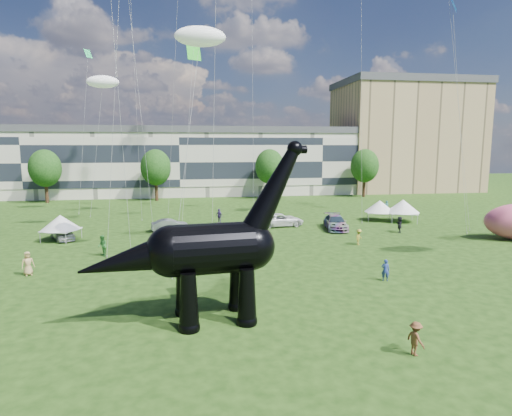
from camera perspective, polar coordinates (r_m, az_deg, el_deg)
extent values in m
plane|color=#16330C|center=(25.41, 6.05, -13.81)|extent=(220.00, 220.00, 0.00)
cube|color=beige|center=(84.82, -10.06, 5.81)|extent=(78.00, 11.00, 12.00)
cube|color=tan|center=(99.13, 19.21, 8.72)|extent=(28.00, 18.00, 22.00)
cylinder|color=#382314|center=(79.80, -26.12, 1.77)|extent=(0.56, 0.56, 3.20)
ellipsoid|color=#14380F|center=(79.46, -26.34, 5.15)|extent=(5.20, 5.20, 6.24)
cylinder|color=#382314|center=(76.37, -13.12, 2.14)|extent=(0.56, 0.56, 3.20)
ellipsoid|color=#14380F|center=(76.02, -13.24, 5.68)|extent=(5.20, 5.20, 6.24)
cylinder|color=#382314|center=(77.44, 1.81, 2.44)|extent=(0.56, 0.56, 3.20)
ellipsoid|color=#14380F|center=(77.10, 1.82, 5.93)|extent=(5.20, 5.20, 6.24)
cylinder|color=#382314|center=(82.64, 14.18, 2.56)|extent=(0.56, 0.56, 3.20)
ellipsoid|color=#14380F|center=(82.32, 14.30, 5.83)|extent=(5.20, 5.20, 6.24)
cone|color=black|center=(22.84, -8.95, -12.29)|extent=(1.18, 1.18, 3.10)
sphere|color=black|center=(23.36, -8.87, -15.42)|extent=(1.14, 1.14, 1.14)
cone|color=black|center=(24.97, -9.55, -10.49)|extent=(1.18, 1.18, 3.10)
sphere|color=black|center=(25.44, -9.47, -13.40)|extent=(1.14, 1.14, 1.14)
cone|color=black|center=(23.35, -1.22, -11.72)|extent=(1.18, 1.18, 3.10)
sphere|color=black|center=(23.85, -1.20, -14.80)|extent=(1.14, 1.14, 1.14)
cone|color=black|center=(25.44, -2.48, -10.02)|extent=(1.18, 1.18, 3.10)
sphere|color=black|center=(25.90, -2.46, -12.88)|extent=(1.14, 1.14, 1.14)
cylinder|color=black|center=(23.37, -5.87, -5.40)|extent=(4.63, 3.27, 2.79)
sphere|color=black|center=(23.13, -11.19, -5.66)|extent=(2.79, 2.79, 2.79)
sphere|color=black|center=(23.81, -0.69, -5.09)|extent=(2.68, 2.68, 2.68)
cone|color=black|center=(23.65, 2.25, 2.16)|extent=(4.04, 1.98, 5.47)
sphere|color=black|center=(23.92, 5.19, 7.89)|extent=(0.87, 0.87, 0.87)
cylinder|color=black|center=(24.03, 5.89, 7.76)|extent=(0.77, 0.53, 0.45)
cone|color=black|center=(23.18, -16.46, -6.70)|extent=(5.67, 2.78, 3.03)
imported|color=silver|center=(47.97, -24.42, -3.01)|extent=(3.57, 4.65, 1.48)
imported|color=gray|center=(49.08, -11.39, -2.25)|extent=(4.27, 1.97, 1.36)
imported|color=white|center=(50.97, 3.29, -1.60)|extent=(5.90, 3.42, 1.54)
imported|color=#595960|center=(49.81, 10.56, -1.92)|extent=(3.16, 5.85, 1.61)
cube|color=white|center=(56.97, 16.13, -0.54)|extent=(3.85, 3.85, 0.12)
cone|color=white|center=(56.86, 16.16, 0.25)|extent=(4.87, 4.87, 1.48)
cylinder|color=#999999|center=(55.62, 14.76, -1.26)|extent=(0.06, 0.06, 1.09)
cylinder|color=#999999|center=(55.79, 17.60, -1.35)|extent=(0.06, 0.06, 1.09)
cylinder|color=#999999|center=(58.35, 14.69, -0.82)|extent=(0.06, 0.06, 1.09)
cylinder|color=#999999|center=(58.51, 17.39, -0.91)|extent=(0.06, 0.06, 1.09)
cube|color=white|center=(56.87, 18.96, -0.59)|extent=(3.98, 3.98, 0.13)
cone|color=white|center=(56.75, 19.00, 0.26)|extent=(5.04, 5.04, 1.60)
cylinder|color=#999999|center=(55.23, 17.71, -1.40)|extent=(0.06, 0.06, 1.17)
cylinder|color=#999999|center=(55.83, 20.73, -1.45)|extent=(0.06, 0.06, 1.17)
cylinder|color=#999999|center=(58.14, 17.21, -0.91)|extent=(0.06, 0.06, 1.17)
cylinder|color=#999999|center=(58.71, 20.08, -0.96)|extent=(0.06, 0.06, 1.17)
cube|color=silver|center=(47.60, -24.56, -2.67)|extent=(3.74, 3.74, 0.12)
cone|color=silver|center=(47.46, -24.62, -1.73)|extent=(4.73, 4.73, 1.49)
cylinder|color=#999999|center=(47.37, -26.85, -3.54)|extent=(0.06, 0.06, 1.09)
cylinder|color=#999999|center=(45.81, -24.03, -3.74)|extent=(0.06, 0.06, 1.09)
cylinder|color=#999999|center=(49.59, -24.98, -2.92)|extent=(0.06, 0.06, 1.09)
cylinder|color=#999999|center=(48.10, -22.24, -3.09)|extent=(0.06, 0.06, 1.09)
imported|color=teal|center=(63.78, 16.99, 0.15)|extent=(0.66, 0.45, 1.74)
imported|color=brown|center=(21.73, 20.51, -15.99)|extent=(0.82, 1.14, 1.60)
imported|color=black|center=(49.80, 18.60, -2.11)|extent=(1.08, 1.75, 1.80)
imported|color=tan|center=(36.09, -28.14, -6.54)|extent=(1.05, 0.93, 1.81)
imported|color=navy|center=(32.04, 16.87, -7.92)|extent=(0.67, 0.56, 1.57)
imported|color=#2C6E2C|center=(39.55, -19.80, -4.76)|extent=(1.00, 1.10, 1.86)
imported|color=maroon|center=(35.31, -2.62, -5.92)|extent=(0.68, 0.93, 1.73)
imported|color=#422D65|center=(53.02, -4.95, -1.07)|extent=(1.03, 1.11, 1.83)
imported|color=olive|center=(42.60, 13.57, -3.79)|extent=(1.13, 1.11, 1.56)
ellipsoid|color=white|center=(63.69, -19.77, 15.56)|extent=(4.05, 4.66, 1.69)
plane|color=blue|center=(57.37, 24.71, 23.75)|extent=(2.10, 2.52, 2.18)
plane|color=#1DA619|center=(58.42, -8.34, 20.14)|extent=(2.63, 1.73, 2.63)
ellipsoid|color=white|center=(36.43, -7.46, 21.74)|extent=(4.25, 3.97, 1.57)
plane|color=#189E51|center=(71.72, -21.48, 18.61)|extent=(1.45, 1.51, 1.27)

